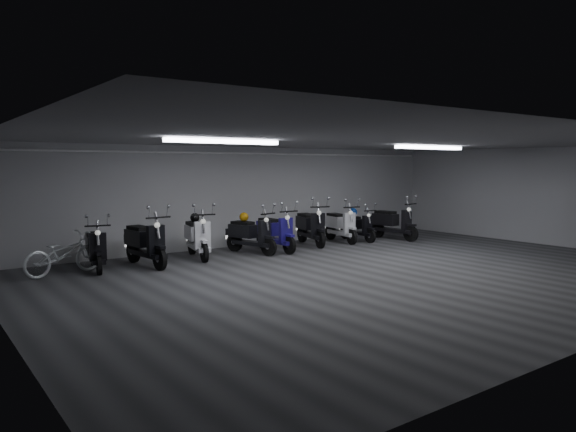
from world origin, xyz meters
TOP-DOWN VIEW (x-y plane):
  - floor at (0.00, 0.00)m, footprint 14.00×10.00m
  - ceiling at (0.00, 0.00)m, footprint 14.00×10.00m
  - back_wall at (0.00, 5.00)m, footprint 14.00×0.01m
  - left_wall at (-7.00, 0.00)m, footprint 0.01×10.00m
  - right_wall at (7.00, 0.00)m, footprint 0.01×10.00m
  - fluor_strip_left at (-3.00, 1.00)m, footprint 2.40×0.18m
  - fluor_strip_right at (3.00, 1.00)m, footprint 2.40×0.18m
  - conduit at (0.00, 4.92)m, footprint 13.60×0.05m
  - scooter_0 at (-4.67, 3.76)m, footprint 0.88×1.80m
  - scooter_1 at (-3.61, 3.56)m, footprint 0.83×1.98m
  - scooter_2 at (-2.18, 3.83)m, footprint 1.02×1.98m
  - scooter_3 at (-0.75, 3.64)m, footprint 1.06×1.88m
  - scooter_4 at (-0.01, 3.59)m, footprint 0.62×1.85m
  - scooter_5 at (1.42, 3.89)m, footprint 1.10×2.01m
  - scooter_6 at (2.55, 3.87)m, footprint 0.91×1.89m
  - scooter_7 at (3.12, 3.75)m, footprint 0.53×1.60m
  - scooter_8 at (4.22, 3.32)m, footprint 0.86×1.95m
  - bicycle at (-5.37, 3.67)m, footprint 1.78×1.02m
  - helmet_0 at (-0.82, 3.88)m, footprint 0.24×0.24m
  - helmet_1 at (-2.13, 4.08)m, footprint 0.23×0.23m
  - helmet_2 at (3.12, 3.97)m, footprint 0.26×0.26m

SIDE VIEW (x-z plane):
  - floor at x=0.00m, z-range -0.01..0.00m
  - bicycle at x=-5.37m, z-range 0.00..1.09m
  - scooter_7 at x=3.12m, z-range 0.00..1.19m
  - scooter_0 at x=-4.67m, z-range 0.00..1.28m
  - scooter_3 at x=-0.75m, z-range 0.00..1.33m
  - scooter_6 at x=2.55m, z-range 0.00..1.35m
  - scooter_4 at x=-0.01m, z-range 0.00..1.37m
  - scooter_2 at x=-2.18m, z-range 0.00..1.40m
  - scooter_8 at x=4.22m, z-range 0.00..1.41m
  - scooter_5 at x=1.42m, z-range 0.00..1.42m
  - scooter_1 at x=-3.61m, z-range 0.00..1.44m
  - helmet_2 at x=3.12m, z-range 0.74..0.99m
  - helmet_0 at x=-0.82m, z-range 0.82..1.06m
  - helmet_1 at x=-2.13m, z-range 0.87..1.10m
  - back_wall at x=0.00m, z-range 0.00..2.80m
  - left_wall at x=-7.00m, z-range 0.00..2.80m
  - right_wall at x=7.00m, z-range 0.00..2.80m
  - conduit at x=0.00m, z-range 2.59..2.65m
  - fluor_strip_left at x=-3.00m, z-range 2.70..2.78m
  - fluor_strip_right at x=3.00m, z-range 2.70..2.78m
  - ceiling at x=0.00m, z-range 2.80..2.81m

